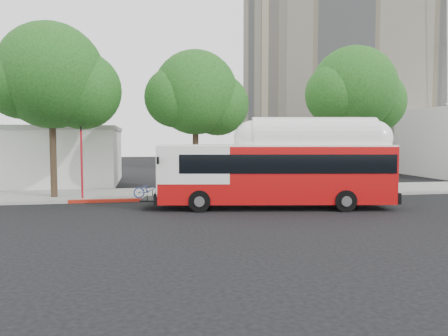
# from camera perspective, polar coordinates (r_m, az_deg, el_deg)

# --- Properties ---
(ground) EXTENTS (120.00, 120.00, 0.00)m
(ground) POSITION_cam_1_polar(r_m,az_deg,el_deg) (20.67, 1.02, -5.61)
(ground) COLOR black
(ground) RESTS_ON ground
(sidewalk) EXTENTS (60.00, 5.00, 0.15)m
(sidewalk) POSITION_cam_1_polar(r_m,az_deg,el_deg) (27.00, -1.72, -3.18)
(sidewalk) COLOR gray
(sidewalk) RESTS_ON ground
(curb_strip) EXTENTS (60.00, 0.30, 0.15)m
(curb_strip) POSITION_cam_1_polar(r_m,az_deg,el_deg) (24.45, -0.79, -3.93)
(curb_strip) COLOR gray
(curb_strip) RESTS_ON ground
(red_curb_segment) EXTENTS (10.00, 0.32, 0.16)m
(red_curb_segment) POSITION_cam_1_polar(r_m,az_deg,el_deg) (24.14, -7.85, -4.06)
(red_curb_segment) COLOR #9E1F11
(red_curb_segment) RESTS_ON ground
(street_tree_left) EXTENTS (6.67, 5.80, 9.74)m
(street_tree_left) POSITION_cam_1_polar(r_m,az_deg,el_deg) (26.12, -20.59, 10.68)
(street_tree_left) COLOR #2D2116
(street_tree_left) RESTS_ON ground
(street_tree_mid) EXTENTS (5.75, 5.00, 8.62)m
(street_tree_mid) POSITION_cam_1_polar(r_m,az_deg,el_deg) (26.38, -2.89, 9.34)
(street_tree_mid) COLOR #2D2116
(street_tree_mid) RESTS_ON ground
(street_tree_right) EXTENTS (6.21, 5.40, 9.18)m
(street_tree_right) POSITION_cam_1_polar(r_m,az_deg,el_deg) (29.27, 17.31, 9.32)
(street_tree_right) COLOR #2D2116
(street_tree_right) RESTS_ON ground
(apartment_tower) EXTENTS (18.00, 18.00, 37.00)m
(apartment_tower) POSITION_cam_1_polar(r_m,az_deg,el_deg) (54.66, 14.59, 18.89)
(apartment_tower) COLOR tan
(apartment_tower) RESTS_ON ground
(low_commercial_bldg) EXTENTS (16.20, 10.20, 4.25)m
(low_commercial_bldg) POSITION_cam_1_polar(r_m,az_deg,el_deg) (35.44, -26.72, 1.47)
(low_commercial_bldg) COLOR silver
(low_commercial_bldg) RESTS_ON ground
(transit_bus) EXTENTS (12.22, 4.27, 3.56)m
(transit_bus) POSITION_cam_1_polar(r_m,az_deg,el_deg) (21.43, 6.88, -0.81)
(transit_bus) COLOR #AE0C0C
(transit_bus) RESTS_ON ground
(signal_pole) EXTENTS (0.12, 0.38, 4.05)m
(signal_pole) POSITION_cam_1_polar(r_m,az_deg,el_deg) (24.89, -18.10, 0.64)
(signal_pole) COLOR #B4131F
(signal_pole) RESTS_ON ground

